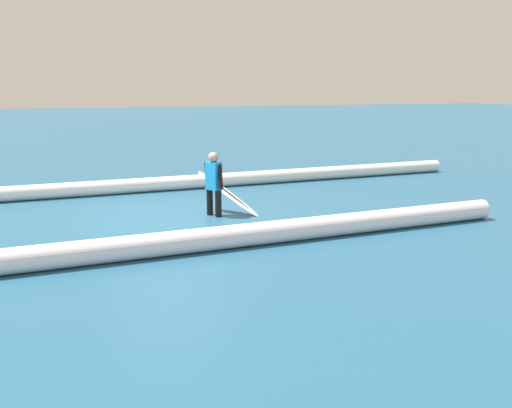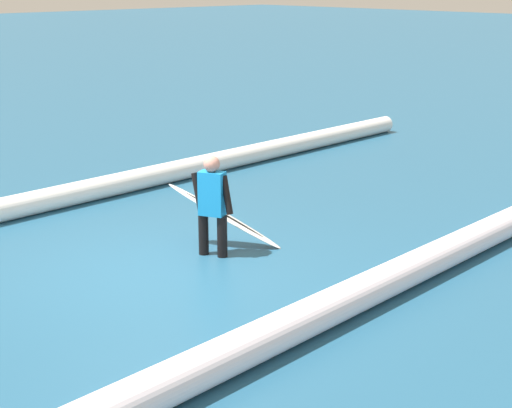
% 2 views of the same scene
% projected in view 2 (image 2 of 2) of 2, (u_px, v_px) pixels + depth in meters
% --- Properties ---
extents(ground_plane, '(139.25, 139.25, 0.00)m').
position_uv_depth(ground_plane, '(154.00, 270.00, 10.18)').
color(ground_plane, '#225575').
extents(surfer, '(0.32, 0.60, 1.40)m').
position_uv_depth(surfer, '(212.00, 201.00, 10.52)').
color(surfer, black).
rests_on(surfer, ground_plane).
extents(surfboard, '(1.22, 1.44, 0.92)m').
position_uv_depth(surfboard, '(225.00, 216.00, 10.98)').
color(surfboard, white).
rests_on(surfboard, ground_plane).
extents(wave_crest_foreground, '(18.94, 1.04, 0.38)m').
position_uv_depth(wave_crest_foreground, '(47.00, 200.00, 12.69)').
color(wave_crest_foreground, white).
rests_on(wave_crest_foreground, ground_plane).
extents(wave_crest_midground, '(16.00, 1.15, 0.41)m').
position_uv_depth(wave_crest_midground, '(180.00, 378.00, 7.04)').
color(wave_crest_midground, white).
rests_on(wave_crest_midground, ground_plane).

